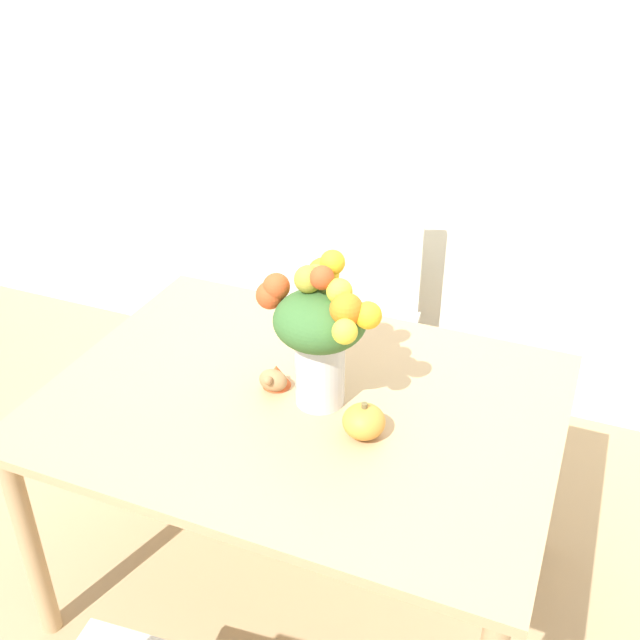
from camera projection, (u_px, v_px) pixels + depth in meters
name	position (u px, v px, depth m)	size (l,w,h in m)	color
ground_plane	(304.00, 578.00, 2.48)	(12.00, 12.00, 0.00)	tan
wall_back	(434.00, 79.00, 2.79)	(8.00, 0.06, 2.70)	silver
dining_table	(301.00, 422.00, 2.14)	(1.42, 1.05, 0.74)	tan
flower_vase	(320.00, 329.00, 1.98)	(0.37, 0.31, 0.44)	silver
pumpkin	(364.00, 421.00, 1.94)	(0.11, 0.11, 0.10)	gold
turkey_figurine	(275.00, 377.00, 2.13)	(0.08, 0.11, 0.07)	#A87A4C
dining_chair_near_window	(364.00, 314.00, 2.98)	(0.47, 0.47, 0.97)	silver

